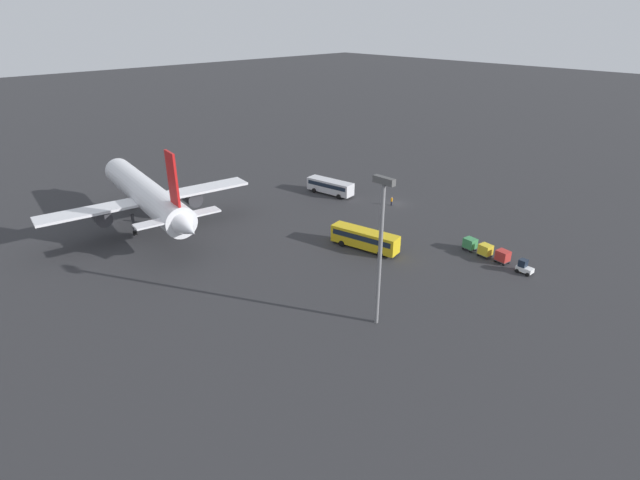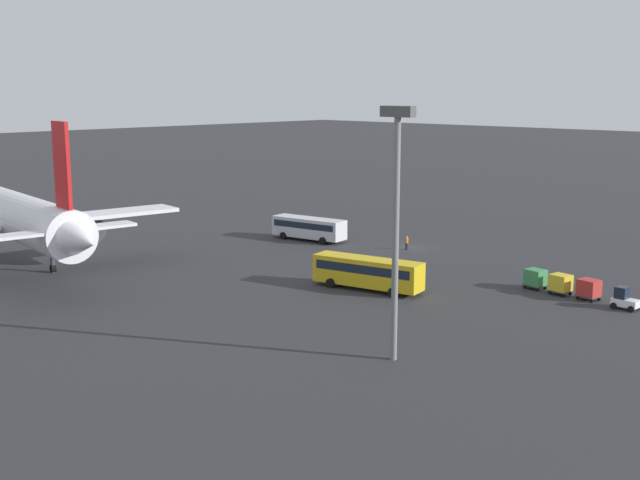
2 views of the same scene
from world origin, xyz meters
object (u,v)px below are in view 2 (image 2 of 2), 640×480
(shuttle_bus_near, at_px, (309,227))
(baggage_tug, at_px, (624,299))
(shuttle_bus_far, at_px, (368,271))
(cargo_cart_red, at_px, (589,288))
(airplane, at_px, (16,217))
(worker_person, at_px, (407,243))
(cargo_cart_green, at_px, (535,278))
(cargo_cart_yellow, at_px, (561,283))

(shuttle_bus_near, height_order, baggage_tug, shuttle_bus_near)
(shuttle_bus_far, height_order, cargo_cart_red, shuttle_bus_far)
(airplane, height_order, worker_person, airplane)
(worker_person, relative_size, cargo_cart_red, 0.79)
(cargo_cart_red, height_order, cargo_cart_green, same)
(baggage_tug, bearing_deg, cargo_cart_green, -5.03)
(airplane, relative_size, cargo_cart_yellow, 19.60)
(shuttle_bus_far, distance_m, cargo_cart_green, 17.34)
(shuttle_bus_near, distance_m, cargo_cart_red, 41.91)
(airplane, height_order, cargo_cart_red, airplane)
(baggage_tug, relative_size, cargo_cart_red, 1.10)
(cargo_cart_red, xyz_separation_m, cargo_cart_green, (6.00, -0.41, 0.00))
(cargo_cart_yellow, bearing_deg, shuttle_bus_near, -5.11)
(shuttle_bus_near, bearing_deg, worker_person, -171.89)
(airplane, bearing_deg, shuttle_bus_far, -138.10)
(shuttle_bus_far, distance_m, cargo_cart_red, 21.80)
(baggage_tug, height_order, cargo_cart_red, baggage_tug)
(cargo_cart_yellow, bearing_deg, worker_person, -16.76)
(shuttle_bus_near, relative_size, baggage_tug, 4.49)
(cargo_cart_red, bearing_deg, baggage_tug, 169.38)
(cargo_cart_red, bearing_deg, cargo_cart_yellow, -0.70)
(shuttle_bus_far, height_order, baggage_tug, shuttle_bus_far)
(baggage_tug, bearing_deg, cargo_cart_red, -9.11)
(baggage_tug, distance_m, cargo_cart_yellow, 6.91)
(airplane, height_order, shuttle_bus_near, airplane)
(cargo_cart_red, distance_m, cargo_cart_yellow, 3.00)
(cargo_cart_green, bearing_deg, baggage_tug, 173.45)
(cargo_cart_yellow, bearing_deg, shuttle_bus_far, 37.52)
(airplane, bearing_deg, worker_person, -110.61)
(shuttle_bus_far, bearing_deg, cargo_cart_red, -158.93)
(shuttle_bus_near, xyz_separation_m, cargo_cart_red, (-41.76, 3.50, -0.66))
(shuttle_bus_near, bearing_deg, cargo_cart_red, 166.40)
(worker_person, bearing_deg, cargo_cart_yellow, 163.24)
(shuttle_bus_far, height_order, worker_person, shuttle_bus_far)
(shuttle_bus_far, distance_m, baggage_tug, 24.81)
(airplane, bearing_deg, cargo_cart_green, -134.77)
(airplane, distance_m, worker_person, 47.10)
(airplane, relative_size, baggage_tug, 17.80)
(shuttle_bus_near, distance_m, baggage_tug, 45.82)
(airplane, bearing_deg, shuttle_bus_near, -95.48)
(worker_person, height_order, cargo_cart_green, cargo_cart_green)
(shuttle_bus_near, bearing_deg, shuttle_bus_far, 138.12)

